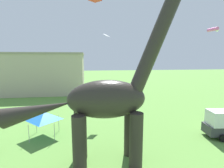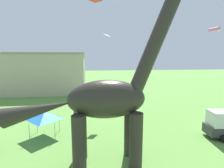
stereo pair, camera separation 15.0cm
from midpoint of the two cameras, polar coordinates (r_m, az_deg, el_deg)
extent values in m
cylinder|color=#2D2823|center=(16.83, 5.75, -15.16)|extent=(1.11, 1.11, 4.81)
cylinder|color=#2D2823|center=(14.97, 7.72, -18.35)|extent=(1.11, 1.11, 4.81)
cylinder|color=#2D2823|center=(16.46, -10.69, -15.84)|extent=(1.11, 1.11, 4.81)
cylinder|color=#2D2823|center=(14.55, -11.14, -19.28)|extent=(1.11, 1.11, 4.81)
ellipsoid|color=#2D2823|center=(14.38, -2.06, -5.05)|extent=(6.58, 2.83, 3.24)
cylinder|color=#2D2823|center=(15.11, 14.76, 15.14)|extent=(4.73, 1.21, 9.37)
cone|color=#2D2823|center=(15.10, -23.58, -8.02)|extent=(5.78, 1.62, 2.74)
cylinder|color=black|center=(24.74, 29.68, -13.35)|extent=(0.82, 0.35, 0.80)
cylinder|color=black|center=(23.25, 32.90, -15.01)|extent=(0.82, 0.35, 0.80)
cylinder|color=#2D3347|center=(24.60, 4.58, -12.33)|extent=(0.13, 0.13, 0.80)
cylinder|color=#2D3347|center=(24.64, 5.03, -12.30)|extent=(0.13, 0.13, 0.80)
cube|color=blue|center=(24.39, 4.83, -10.82)|extent=(0.43, 0.27, 0.56)
sphere|color=tan|center=(24.26, 4.84, -9.91)|extent=(0.25, 0.25, 0.25)
cylinder|color=blue|center=(24.33, 4.25, -10.79)|extent=(0.11, 0.11, 0.54)
cylinder|color=blue|center=(24.43, 5.41, -10.72)|extent=(0.11, 0.11, 0.54)
cylinder|color=#B2B2B7|center=(23.13, -17.53, -12.37)|extent=(0.06, 0.06, 2.10)
cylinder|color=#B2B2B7|center=(20.68, -18.83, -15.01)|extent=(0.06, 0.06, 2.10)
cylinder|color=#B2B2B7|center=(23.75, -24.10, -12.18)|extent=(0.06, 0.06, 2.10)
cylinder|color=#B2B2B7|center=(21.37, -26.19, -14.67)|extent=(0.06, 0.06, 2.10)
pyramid|color=#287AE5|center=(21.68, -21.89, -9.83)|extent=(3.15, 3.15, 0.90)
cylinder|color=pink|center=(34.35, 30.46, 15.43)|extent=(0.76, 2.06, 0.56)
cone|color=white|center=(35.11, 31.81, 15.15)|extent=(0.64, 0.56, 0.59)
cube|color=white|center=(28.60, -2.10, 15.94)|extent=(1.39, 1.54, 0.46)
cube|color=#B7A893|center=(49.20, -22.34, 3.12)|extent=(21.63, 11.45, 10.08)
cube|color=gray|center=(49.04, -22.69, 9.28)|extent=(22.06, 11.68, 0.50)
camera|label=1|loc=(0.07, -90.27, -0.04)|focal=27.41mm
camera|label=2|loc=(0.07, 89.73, 0.04)|focal=27.41mm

